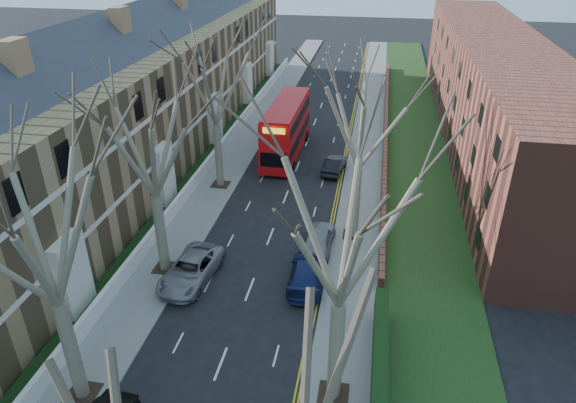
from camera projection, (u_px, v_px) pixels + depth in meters
The scene contains 16 objects.
pavement_left at pixel (249, 138), 52.33m from camera, with size 3.00×102.00×0.12m, color slate.
pavement_right at pixel (367, 145), 50.48m from camera, with size 3.00×102.00×0.12m, color slate.
terrace_left at pixel (138, 106), 43.98m from camera, with size 9.70×78.00×13.60m.
flats_right at pixel (491, 91), 49.84m from camera, with size 13.97×54.00×10.00m.
front_wall_left at pixel (209, 163), 45.39m from camera, with size 0.30×78.00×1.00m.
grass_verge_right at pixel (414, 148), 49.74m from camera, with size 6.00×102.00×0.06m.
tree_left_mid at pixel (35, 217), 19.19m from camera, with size 10.50×10.50×14.71m.
tree_left_far at pixel (147, 132), 28.00m from camera, with size 10.15×10.15×14.22m.
tree_left_dist at pixel (213, 71), 38.24m from camera, with size 10.50×10.50×14.71m.
tree_right_mid at pixel (344, 217), 19.16m from camera, with size 10.50×10.50×14.71m.
tree_right_far at pixel (362, 109), 31.44m from camera, with size 10.15×10.15×14.22m.
double_decker_bus at pixel (287, 130), 47.66m from camera, with size 3.06×11.70×4.86m.
car_left_far at pixel (191, 270), 31.09m from camera, with size 2.53×5.49×1.53m, color gray.
car_right_near at pixel (307, 272), 30.87m from camera, with size 2.11×5.18×1.50m, color #162150.
car_right_mid at pixel (319, 238), 34.13m from camera, with size 1.87×4.65×1.58m, color gray.
car_right_far at pixel (334, 165), 44.82m from camera, with size 1.46×4.18×1.38m, color black.
Camera 1 is at (6.54, -8.69, 19.19)m, focal length 32.00 mm.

